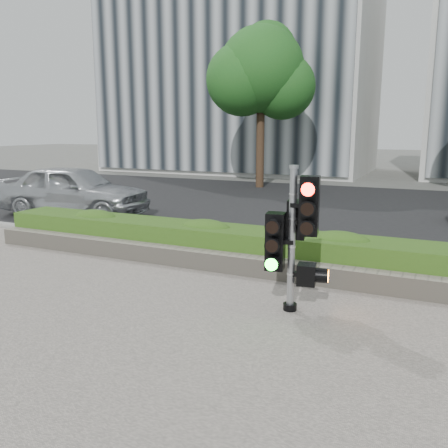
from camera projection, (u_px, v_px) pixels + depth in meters
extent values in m
plane|color=#51514C|center=(200.00, 312.00, 6.95)|extent=(120.00, 120.00, 0.00)
cube|color=#9E9389|center=(84.00, 396.00, 4.72)|extent=(16.00, 11.00, 0.03)
cube|color=black|center=(338.00, 209.00, 15.85)|extent=(60.00, 13.00, 0.02)
cube|color=gray|center=(271.00, 256.00, 9.74)|extent=(60.00, 0.25, 0.12)
cube|color=gray|center=(249.00, 265.00, 8.60)|extent=(12.00, 0.32, 0.34)
cube|color=#58942D|center=(261.00, 248.00, 9.15)|extent=(12.00, 1.00, 0.68)
cube|color=#B7B7B2|center=(242.00, 50.00, 29.64)|extent=(16.00, 9.00, 15.00)
cylinder|color=black|center=(260.00, 143.00, 21.31)|extent=(0.36, 0.36, 4.03)
sphere|color=#124118|center=(261.00, 69.00, 20.68)|extent=(3.74, 3.74, 3.74)
sphere|color=#124118|center=(282.00, 86.00, 20.79)|extent=(2.88, 2.88, 2.88)
sphere|color=#124118|center=(242.00, 79.00, 20.68)|extent=(3.17, 3.17, 3.17)
sphere|color=#124118|center=(267.00, 51.00, 21.16)|extent=(2.59, 2.59, 2.59)
cylinder|color=black|center=(290.00, 307.00, 6.93)|extent=(0.20, 0.20, 0.10)
cylinder|color=gray|center=(292.00, 241.00, 6.73)|extent=(0.10, 0.10, 2.06)
cylinder|color=gray|center=(294.00, 167.00, 6.53)|extent=(0.13, 0.13, 0.05)
cube|color=#FF1107|center=(309.00, 206.00, 6.54)|extent=(0.30, 0.30, 0.83)
cube|color=#14E51E|center=(275.00, 241.00, 6.77)|extent=(0.30, 0.30, 0.83)
cube|color=black|center=(297.00, 219.00, 6.89)|extent=(0.30, 0.30, 0.56)
cube|color=orange|center=(307.00, 274.00, 6.80)|extent=(0.30, 0.30, 0.30)
imported|color=#B6B9BD|center=(74.00, 191.00, 14.34)|extent=(4.79, 2.44, 1.56)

